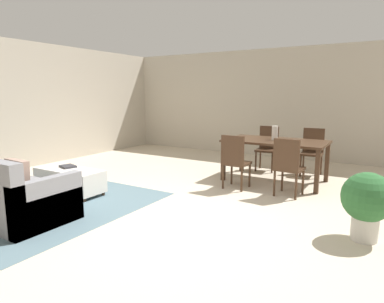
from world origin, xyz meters
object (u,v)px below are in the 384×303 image
at_px(dining_chair_near_left, 235,159).
at_px(vase_centerpiece, 275,133).
at_px(dining_table, 275,145).
at_px(potted_plant, 367,201).
at_px(ottoman_table, 70,179).
at_px(dining_chair_far_left, 268,145).
at_px(book_on_ottoman, 68,166).
at_px(dining_chair_near_right, 288,164).
at_px(dining_chair_far_right, 312,149).

height_order(dining_chair_near_left, vase_centerpiece, vase_centerpiece).
height_order(dining_table, potted_plant, potted_plant).
bearing_deg(potted_plant, dining_chair_near_left, 151.78).
height_order(ottoman_table, dining_chair_far_left, dining_chair_far_left).
height_order(vase_centerpiece, potted_plant, vase_centerpiece).
bearing_deg(vase_centerpiece, potted_plant, -50.20).
xyz_separation_m(dining_chair_far_left, book_on_ottoman, (-2.27, -3.23, -0.10)).
xyz_separation_m(book_on_ottoman, potted_plant, (4.34, 0.43, 0.03)).
xyz_separation_m(dining_table, dining_chair_near_left, (-0.41, -0.88, -0.16)).
bearing_deg(potted_plant, dining_chair_near_right, 135.92).
bearing_deg(dining_chair_near_right, dining_chair_far_left, 118.11).
bearing_deg(book_on_ottoman, ottoman_table, -31.78).
xyz_separation_m(ottoman_table, dining_chair_near_right, (3.05, 1.64, 0.29)).
height_order(dining_table, dining_chair_far_right, dining_chair_far_right).
relative_size(vase_centerpiece, book_on_ottoman, 0.98).
relative_size(dining_chair_near_left, dining_chair_near_right, 1.00).
distance_m(dining_chair_near_right, potted_plant, 1.64).
relative_size(book_on_ottoman, potted_plant, 0.34).
relative_size(dining_table, dining_chair_far_left, 1.94).
relative_size(dining_chair_far_right, potted_plant, 1.21).
height_order(dining_table, book_on_ottoman, dining_table).
bearing_deg(dining_chair_far_left, book_on_ottoman, -125.11).
relative_size(dining_chair_near_right, book_on_ottoman, 3.54).
bearing_deg(dining_chair_near_left, vase_centerpiece, 67.64).
xyz_separation_m(dining_chair_far_left, potted_plant, (2.07, -2.81, -0.07)).
distance_m(dining_table, dining_chair_near_left, 0.98).
relative_size(dining_chair_far_right, vase_centerpiece, 3.60).
bearing_deg(dining_table, dining_chair_far_right, 61.16).
xyz_separation_m(ottoman_table, dining_chair_far_right, (3.05, 3.35, 0.29)).
bearing_deg(vase_centerpiece, dining_chair_near_left, -112.36).
relative_size(ottoman_table, dining_chair_near_left, 1.30).
distance_m(dining_chair_near_left, dining_chair_far_left, 1.70).
bearing_deg(vase_centerpiece, dining_chair_near_right, -60.18).
bearing_deg(book_on_ottoman, potted_plant, 5.63).
distance_m(dining_chair_far_left, book_on_ottoman, 3.95).
bearing_deg(dining_chair_near_right, dining_chair_far_right, 89.75).
bearing_deg(dining_chair_near_left, dining_chair_far_right, 63.12).
bearing_deg(dining_chair_far_left, vase_centerpiece, -63.85).
xyz_separation_m(dining_chair_near_right, book_on_ottoman, (-3.16, -1.57, -0.10)).
distance_m(dining_chair_far_right, vase_centerpiece, 1.04).
bearing_deg(dining_table, book_on_ottoman, -138.22).
distance_m(vase_centerpiece, potted_plant, 2.66).
distance_m(dining_chair_near_right, book_on_ottoman, 3.53).
xyz_separation_m(dining_table, dining_chair_near_right, (0.47, -0.84, -0.16)).
bearing_deg(potted_plant, vase_centerpiece, 129.80).
bearing_deg(vase_centerpiece, book_on_ottoman, -137.48).
relative_size(dining_chair_far_left, dining_chair_far_right, 1.00).
height_order(dining_table, dining_chair_far_left, dining_chair_far_left).
xyz_separation_m(dining_chair_far_left, vase_centerpiece, (0.39, -0.79, 0.37)).
height_order(dining_table, dining_chair_near_left, dining_chair_near_left).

